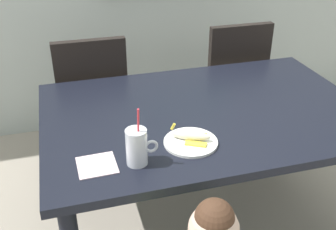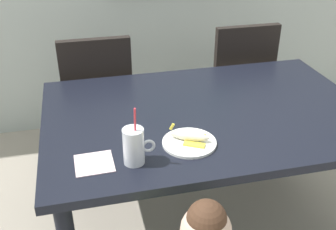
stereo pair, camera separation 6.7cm
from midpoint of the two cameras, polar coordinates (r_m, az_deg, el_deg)
ground_plane at (r=2.42m, az=3.76°, el=-15.12°), size 24.00×24.00×0.00m
dining_table at (r=2.01m, az=4.36°, el=-1.40°), size 1.58×1.04×0.75m
dining_chair_left at (r=2.60m, az=-11.40°, el=2.39°), size 0.44×0.45×0.96m
dining_chair_right at (r=2.84m, az=8.12°, el=5.06°), size 0.44×0.44×0.96m
milk_cup at (r=1.56m, az=-5.64°, el=-4.80°), size 0.13×0.08×0.25m
snack_plate at (r=1.70m, az=2.12°, el=-3.88°), size 0.23×0.23×0.01m
peeled_banana at (r=1.70m, az=2.14°, el=-2.95°), size 0.17×0.14×0.07m
paper_napkin at (r=1.61m, az=-11.24°, el=-7.01°), size 0.15×0.15×0.00m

